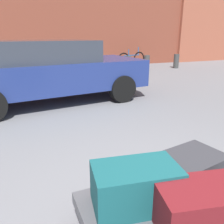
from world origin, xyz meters
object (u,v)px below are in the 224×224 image
object	(u,v)px
duffel_bag_teal_center	(136,186)
parked_car	(49,70)
bicycle_leaning	(132,59)
duffel_bag_maroon_rear_left	(204,207)
bollard_kerb_far	(147,63)
bollard_kerb_near	(95,65)
bollard_corner	(176,61)
suitcase_charcoal_front_left	(191,169)
luggage_cart	(174,212)
bollard_kerb_mid	(128,64)

from	to	relation	value
duffel_bag_teal_center	parked_car	xyz separation A→B (m)	(0.04, 4.31, 0.26)
duffel_bag_teal_center	bicycle_leaning	xyz separation A→B (m)	(4.83, 9.37, -0.13)
duffel_bag_maroon_rear_left	bollard_kerb_far	size ratio (longest dim) A/B	0.93
bollard_kerb_near	bollard_corner	distance (m)	4.15
suitcase_charcoal_front_left	bollard_kerb_near	world-z (taller)	bollard_kerb_near
bollard_corner	duffel_bag_teal_center	bearing A→B (deg)	-129.25
parked_car	bollard_kerb_far	size ratio (longest dim) A/B	6.74
suitcase_charcoal_front_left	bollard_corner	xyz separation A→B (m)	(6.02, 7.98, -0.14)
suitcase_charcoal_front_left	bollard_kerb_near	size ratio (longest dim) A/B	0.78
duffel_bag_maroon_rear_left	suitcase_charcoal_front_left	size ratio (longest dim) A/B	1.20
luggage_cart	bicycle_leaning	size ratio (longest dim) A/B	0.78
luggage_cart	suitcase_charcoal_front_left	world-z (taller)	suitcase_charcoal_front_left
luggage_cart	bollard_corner	bearing A→B (deg)	52.32
bollard_kerb_near	suitcase_charcoal_front_left	bearing A→B (deg)	-103.18
suitcase_charcoal_front_left	bollard_kerb_mid	size ratio (longest dim) A/B	0.78
duffel_bag_teal_center	bollard_corner	size ratio (longest dim) A/B	0.92
duffel_bag_maroon_rear_left	bicycle_leaning	distance (m)	10.72
parked_car	bollard_kerb_mid	distance (m)	5.43
bollard_kerb_mid	bollard_corner	distance (m)	2.59
bollard_kerb_far	parked_car	bearing A→B (deg)	-142.64
suitcase_charcoal_front_left	bicycle_leaning	distance (m)	10.26
duffel_bag_maroon_rear_left	parked_car	size ratio (longest dim) A/B	0.14
bollard_kerb_near	bollard_corner	size ratio (longest dim) A/B	1.00
duffel_bag_maroon_rear_left	bollard_corner	size ratio (longest dim) A/B	0.93
bollard_kerb_far	luggage_cart	bearing A→B (deg)	-119.67
parked_car	duffel_bag_maroon_rear_left	bearing A→B (deg)	-86.70
duffel_bag_maroon_rear_left	luggage_cart	bearing A→B (deg)	111.92
parked_car	bollard_corner	xyz separation A→B (m)	(6.52, 3.72, -0.43)
duffel_bag_teal_center	duffel_bag_maroon_rear_left	size ratio (longest dim) A/B	0.98
duffel_bag_teal_center	bollard_corner	world-z (taller)	bollard_corner
luggage_cart	duffel_bag_maroon_rear_left	distance (m)	0.32
duffel_bag_maroon_rear_left	bollard_kerb_far	bearing A→B (deg)	73.64
bicycle_leaning	bollard_kerb_near	distance (m)	2.76
bollard_corner	luggage_cart	bearing A→B (deg)	-127.68
bollard_kerb_far	bollard_corner	xyz separation A→B (m)	(1.65, 0.00, 0.00)
bollard_kerb_near	bollard_corner	xyz separation A→B (m)	(4.15, 0.00, 0.00)
bicycle_leaning	bollard_kerb_near	world-z (taller)	bicycle_leaning
bollard_kerb_far	bollard_corner	distance (m)	1.65
suitcase_charcoal_front_left	bollard_corner	world-z (taller)	bollard_corner
duffel_bag_teal_center	bollard_kerb_near	bearing A→B (deg)	82.76
bollard_kerb_near	bollard_corner	bearing A→B (deg)	0.00
suitcase_charcoal_front_left	parked_car	distance (m)	4.30
bollard_corner	bollard_kerb_near	bearing A→B (deg)	180.00
suitcase_charcoal_front_left	bicycle_leaning	bearing A→B (deg)	55.90
duffel_bag_maroon_rear_left	parked_car	world-z (taller)	parked_car
bicycle_leaning	bollard_kerb_mid	size ratio (longest dim) A/B	2.60
bollard_kerb_far	bollard_corner	size ratio (longest dim) A/B	1.00
bicycle_leaning	duffel_bag_teal_center	bearing A→B (deg)	-117.25
bollard_kerb_mid	bollard_corner	world-z (taller)	same
bollard_kerb_near	bollard_kerb_mid	size ratio (longest dim) A/B	1.00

